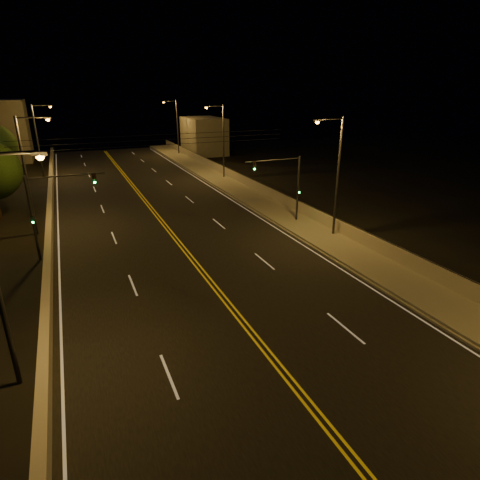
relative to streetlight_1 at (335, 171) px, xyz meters
name	(u,v)px	position (x,y,z in m)	size (l,w,h in m)	color
road	(200,269)	(-11.53, -1.71, -5.38)	(18.00, 120.00, 0.02)	black
sidewalk	(335,244)	(-0.73, -1.71, -5.24)	(3.60, 120.00, 0.30)	gray
curb	(314,249)	(-2.60, -1.71, -5.31)	(0.14, 120.00, 0.15)	gray
parapet_wall	(354,233)	(0.92, -1.71, -4.59)	(0.30, 120.00, 1.00)	gray
jersey_barrier	(47,289)	(-20.73, -1.71, -4.91)	(0.45, 120.00, 0.95)	gray
distant_building_right	(204,136)	(4.97, 46.26, -2.21)	(6.00, 10.00, 6.35)	gray
distant_building_left	(1,131)	(-27.53, 50.81, -0.59)	(8.00, 8.00, 9.59)	gray
parapet_rail	(354,227)	(0.92, -1.71, -4.06)	(0.06, 0.06, 120.00)	black
lane_markings	(201,270)	(-11.53, -1.78, -5.37)	(17.32, 116.00, 0.00)	silver
streetlight_1	(335,171)	(0.00, 0.00, 0.00)	(2.55, 0.28, 9.35)	#2D2D33
streetlight_2	(221,137)	(0.00, 24.20, 0.00)	(2.55, 0.28, 9.35)	#2D2D33
streetlight_3	(176,124)	(0.00, 46.59, 0.00)	(2.55, 0.28, 9.35)	#2D2D33
streetlight_5	(29,169)	(-21.45, 10.32, 0.00)	(2.55, 0.28, 9.35)	#2D2D33
streetlight_6	(39,136)	(-21.45, 35.03, 0.00)	(2.55, 0.28, 9.35)	#2D2D33
traffic_signal_right	(288,182)	(-1.54, 4.37, -1.62)	(5.11, 0.31, 5.94)	#2D2D33
traffic_signal_left	(47,206)	(-20.31, 4.37, -1.62)	(5.11, 0.31, 5.94)	#2D2D33
overhead_wires	(160,140)	(-11.53, 7.79, 2.01)	(22.00, 0.03, 0.83)	black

